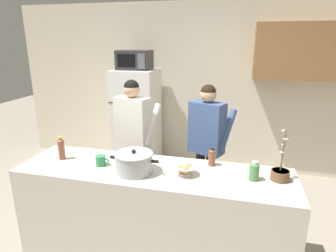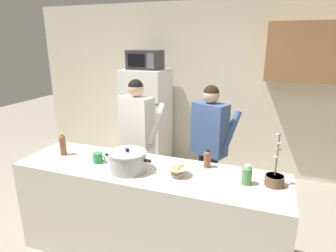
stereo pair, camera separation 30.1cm
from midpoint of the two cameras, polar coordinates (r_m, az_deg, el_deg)
back_wall_unit at (r=4.55m, az=12.72°, el=8.26°), size 6.00×0.48×2.60m
kitchen_island at (r=2.84m, az=-0.81°, el=-17.00°), size 2.48×0.68×0.92m
refrigerator at (r=4.56m, az=-2.30°, el=1.06°), size 0.64×0.68×1.61m
microwave at (r=4.38m, az=-2.56°, el=12.99°), size 0.48×0.37×0.28m
person_near_pot at (r=3.49m, az=-3.63°, el=-0.68°), size 0.56×0.50×1.60m
person_by_sink at (r=3.35m, az=10.87°, el=-2.18°), size 0.58×0.54×1.57m
cooking_pot at (r=2.56m, az=-4.64°, el=-7.02°), size 0.44×0.33×0.21m
coffee_mug at (r=2.78m, az=-10.72°, el=-6.28°), size 0.13×0.09×0.10m
bread_bowl at (r=2.48m, az=5.34°, el=-8.78°), size 0.20×0.20×0.10m
bottle_near_edge at (r=2.67m, az=11.05°, el=-6.40°), size 0.06×0.06×0.17m
bottle_mid_counter at (r=2.46m, az=18.85°, el=-9.21°), size 0.08×0.08×0.17m
bottle_far_corner at (r=3.02m, az=-17.53°, el=-3.53°), size 0.06×0.06×0.23m
potted_orchid at (r=2.52m, az=23.70°, el=-9.52°), size 0.15×0.15×0.44m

